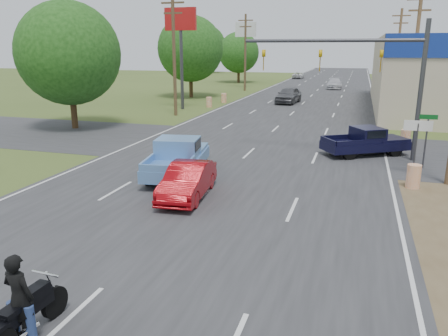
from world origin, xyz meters
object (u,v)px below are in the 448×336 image
(distant_car_silver, at_px, (335,84))
(distant_car_white, at_px, (298,75))
(red_convertible, at_px, (188,181))
(distant_car_grey, at_px, (289,95))
(navy_pickup, at_px, (367,141))
(blue_pickup, at_px, (178,157))
(rider, at_px, (20,302))
(motorcycle, at_px, (20,321))

(distant_car_silver, bearing_deg, distant_car_white, 109.83)
(red_convertible, relative_size, distant_car_grey, 0.81)
(red_convertible, bearing_deg, navy_pickup, 49.28)
(red_convertible, height_order, distant_car_grey, distant_car_grey)
(blue_pickup, bearing_deg, distant_car_white, 84.18)
(rider, height_order, distant_car_grey, rider)
(red_convertible, bearing_deg, rider, -94.53)
(motorcycle, bearing_deg, distant_car_silver, 90.79)
(rider, xyz_separation_m, distant_car_silver, (2.51, 59.51, -0.14))
(distant_car_white, bearing_deg, motorcycle, 93.56)
(motorcycle, bearing_deg, distant_car_white, 97.13)
(red_convertible, height_order, navy_pickup, navy_pickup)
(distant_car_grey, bearing_deg, rider, -83.08)
(rider, height_order, blue_pickup, rider)
(navy_pickup, distance_m, distant_car_grey, 23.32)
(blue_pickup, relative_size, navy_pickup, 1.13)
(motorcycle, bearing_deg, distant_car_grey, 94.83)
(distant_car_white, bearing_deg, rider, 93.57)
(motorcycle, bearing_deg, navy_pickup, 73.63)
(rider, xyz_separation_m, blue_pickup, (-1.67, 11.83, -0.02))
(rider, bearing_deg, blue_pickup, -78.74)
(distant_car_grey, xyz_separation_m, distant_car_white, (-4.36, 39.72, -0.25))
(motorcycle, distance_m, navy_pickup, 19.67)
(motorcycle, xyz_separation_m, distant_car_silver, (2.51, 59.57, 0.25))
(blue_pickup, height_order, distant_car_silver, blue_pickup)
(navy_pickup, bearing_deg, distant_car_silver, 153.64)
(red_convertible, bearing_deg, blue_pickup, 113.97)
(blue_pickup, bearing_deg, motorcycle, -91.03)
(red_convertible, height_order, distant_car_silver, distant_car_silver)
(distant_car_silver, bearing_deg, red_convertible, -94.34)
(red_convertible, relative_size, navy_pickup, 0.84)
(motorcycle, height_order, distant_car_grey, distant_car_grey)
(distant_car_grey, bearing_deg, distant_car_white, 101.55)
(rider, distance_m, distant_car_grey, 40.49)
(distant_car_grey, bearing_deg, red_convertible, -82.83)
(navy_pickup, height_order, distant_car_silver, navy_pickup)
(distant_car_grey, bearing_deg, blue_pickup, -85.76)
(red_convertible, bearing_deg, motorcycle, -94.55)
(red_convertible, height_order, distant_car_white, red_convertible)
(blue_pickup, relative_size, distant_car_silver, 1.06)
(rider, bearing_deg, navy_pickup, -106.42)
(navy_pickup, xyz_separation_m, distant_car_white, (-12.10, 61.72, -0.17))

